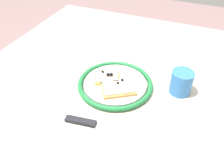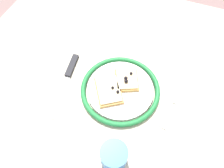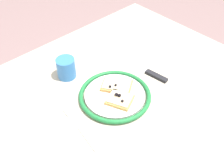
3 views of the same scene
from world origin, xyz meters
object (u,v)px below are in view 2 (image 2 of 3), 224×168
Objects in this scene: pizza_slice_near at (109,90)px; pizza_slice_far at (127,80)px; knife at (69,74)px; fork at (175,102)px; dining_table at (123,93)px; plate at (119,89)px; cup at (114,156)px.

pizza_slice_far reaches higher than pizza_slice_near.
pizza_slice_near is 0.15m from knife.
knife is at bearing 10.56° from pizza_slice_far.
pizza_slice_far reaches higher than fork.
dining_table is 0.19m from fork.
knife is at bearing 0.70° from plate.
knife is at bearing 13.18° from dining_table.
pizza_slice_far is (-0.04, -0.06, 0.00)m from pizza_slice_near.
pizza_slice_near is 0.07m from pizza_slice_far.
plate is at bearing 67.50° from pizza_slice_far.
plate is 3.19× the size of cup.
dining_table is at bearing -166.82° from knife.
cup is (-0.06, 0.20, 0.03)m from plate.
fork is 2.58× the size of cup.
cup reaches higher than knife.
cup is at bearing 106.36° from plate.
cup is (-0.05, 0.24, 0.12)m from dining_table.
dining_table is at bearing -5.67° from fork.
dining_table is 0.21m from knife.
cup is at bearing 102.73° from dining_table.
cup reaches higher than pizza_slice_near.
fork is at bearing 174.33° from dining_table.
knife is 0.31m from cup.
cup is (-0.09, 0.18, 0.02)m from pizza_slice_near.
fork is at bearing -117.14° from cup.
pizza_slice_far is 0.52× the size of fork.
knife reaches higher than fork.
knife reaches higher than dining_table.
pizza_slice_far is at bearing -3.55° from fork.
pizza_slice_far is at bearing 142.71° from dining_table.
knife is at bearing -7.88° from pizza_slice_near.
dining_table is 10.77× the size of pizza_slice_far.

